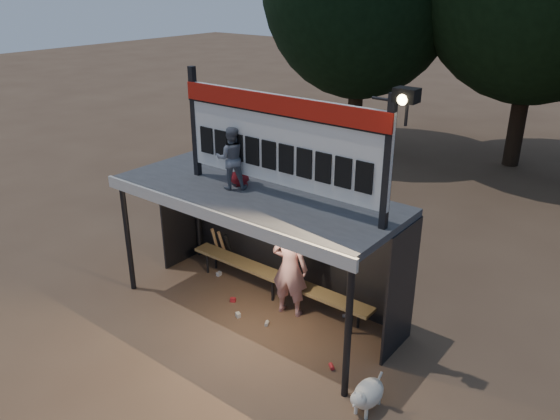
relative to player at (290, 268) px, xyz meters
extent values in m
plane|color=brown|center=(-0.49, -0.31, -0.91)|extent=(80.00, 80.00, 0.00)
imported|color=white|center=(0.00, 0.00, 0.00)|extent=(0.74, 0.57, 1.81)
imported|color=slate|center=(-0.89, -0.44, 1.94)|extent=(0.65, 0.63, 1.05)
imported|color=maroon|center=(-0.92, -0.21, 1.91)|extent=(0.57, 0.57, 1.00)
cube|color=#3C3C3E|center=(-0.49, -0.31, 1.35)|extent=(5.00, 2.00, 0.12)
cube|color=silver|center=(-0.49, -1.33, 1.31)|extent=(5.10, 0.06, 0.20)
cylinder|color=black|center=(-2.89, -1.21, 0.19)|extent=(0.10, 0.10, 2.20)
cylinder|color=black|center=(1.91, -1.21, 0.19)|extent=(0.10, 0.10, 2.20)
cylinder|color=black|center=(-2.89, 0.59, 0.19)|extent=(0.10, 0.10, 2.20)
cylinder|color=black|center=(1.91, 0.59, 0.19)|extent=(0.10, 0.10, 2.20)
cube|color=black|center=(-0.49, 0.69, 0.19)|extent=(5.00, 0.04, 2.20)
cube|color=black|center=(-2.99, 0.19, 0.19)|extent=(0.04, 1.00, 2.20)
cube|color=black|center=(2.01, 0.19, 0.19)|extent=(0.04, 1.00, 2.20)
cylinder|color=black|center=(-0.49, 0.69, 1.24)|extent=(5.00, 0.06, 0.06)
cube|color=black|center=(-1.84, -0.31, 2.36)|extent=(0.10, 0.10, 1.90)
cube|color=black|center=(1.86, -0.31, 2.36)|extent=(0.10, 0.10, 1.90)
cube|color=white|center=(0.01, -0.31, 2.36)|extent=(3.80, 0.08, 1.40)
cube|color=#B8170D|center=(0.01, -0.36, 2.92)|extent=(3.80, 0.04, 0.28)
cube|color=black|center=(0.01, -0.37, 2.77)|extent=(3.80, 0.02, 0.03)
cube|color=black|center=(-1.52, -0.36, 2.11)|extent=(0.27, 0.03, 0.45)
cube|color=black|center=(-1.18, -0.36, 2.11)|extent=(0.27, 0.03, 0.45)
cube|color=black|center=(-0.84, -0.36, 2.11)|extent=(0.27, 0.03, 0.45)
cube|color=black|center=(-0.50, -0.36, 2.11)|extent=(0.27, 0.03, 0.45)
cube|color=black|center=(-0.16, -0.36, 2.11)|extent=(0.27, 0.03, 0.45)
cube|color=black|center=(0.18, -0.36, 2.11)|extent=(0.27, 0.03, 0.45)
cube|color=black|center=(0.52, -0.36, 2.11)|extent=(0.27, 0.03, 0.45)
cube|color=black|center=(0.86, -0.36, 2.11)|extent=(0.27, 0.03, 0.45)
cube|color=black|center=(1.20, -0.36, 2.11)|extent=(0.27, 0.03, 0.45)
cube|color=black|center=(1.54, -0.36, 2.11)|extent=(0.27, 0.03, 0.45)
cylinder|color=black|center=(1.81, -0.31, 3.21)|extent=(0.50, 0.04, 0.04)
cylinder|color=black|center=(2.06, -0.31, 3.06)|extent=(0.04, 0.04, 0.30)
cube|color=black|center=(2.06, -0.36, 3.31)|extent=(0.30, 0.22, 0.18)
sphere|color=#FFD88C|center=(2.06, -0.45, 3.27)|extent=(0.14, 0.14, 0.14)
cube|color=olive|center=(-0.49, 0.24, -0.46)|extent=(4.00, 0.35, 0.06)
cylinder|color=black|center=(-2.19, 0.12, -0.68)|extent=(0.05, 0.05, 0.45)
cylinder|color=black|center=(-2.19, 0.36, -0.68)|extent=(0.05, 0.05, 0.45)
cylinder|color=black|center=(-0.49, 0.12, -0.68)|extent=(0.05, 0.05, 0.45)
cylinder|color=black|center=(-0.49, 0.36, -0.68)|extent=(0.05, 0.05, 0.45)
cylinder|color=black|center=(1.21, 0.12, -0.68)|extent=(0.05, 0.05, 0.45)
cylinder|color=black|center=(1.21, 0.36, -0.68)|extent=(0.05, 0.05, 0.45)
cylinder|color=#322216|center=(-4.49, 9.69, 0.96)|extent=(0.50, 0.50, 3.74)
cylinder|color=black|center=(0.51, 11.19, 1.18)|extent=(0.50, 0.50, 4.18)
ellipsoid|color=beige|center=(2.31, -1.25, -0.64)|extent=(0.36, 0.58, 0.36)
sphere|color=#EEE4CE|center=(2.31, -1.53, -0.55)|extent=(0.22, 0.22, 0.22)
cone|color=beige|center=(2.31, -1.63, -0.57)|extent=(0.10, 0.10, 0.10)
cone|color=beige|center=(2.26, -1.55, -0.45)|extent=(0.06, 0.06, 0.07)
cone|color=beige|center=(2.36, -1.55, -0.45)|extent=(0.06, 0.06, 0.07)
cylinder|color=white|center=(2.23, -1.43, -0.82)|extent=(0.05, 0.05, 0.18)
cylinder|color=silver|center=(2.39, -1.43, -0.82)|extent=(0.05, 0.05, 0.18)
cylinder|color=silver|center=(2.23, -1.07, -0.82)|extent=(0.05, 0.05, 0.18)
cylinder|color=beige|center=(2.39, -1.07, -0.82)|extent=(0.05, 0.05, 0.18)
cylinder|color=beige|center=(2.31, -0.95, -0.57)|extent=(0.04, 0.16, 0.14)
cylinder|color=#A57B4D|center=(-2.30, 0.51, -0.48)|extent=(0.07, 0.27, 0.84)
cylinder|color=#A0744A|center=(-2.10, 0.51, -0.48)|extent=(0.08, 0.30, 0.83)
cylinder|color=black|center=(-1.90, 0.51, -0.48)|extent=(0.06, 0.32, 0.83)
cube|color=red|center=(-1.03, -0.38, -0.87)|extent=(0.12, 0.11, 0.08)
cylinder|color=#BCBCC1|center=(0.89, 0.48, -0.87)|extent=(0.14, 0.12, 0.07)
cube|color=beige|center=(-0.63, -0.69, -0.87)|extent=(0.12, 0.11, 0.08)
cylinder|color=red|center=(1.45, -0.83, -0.87)|extent=(0.13, 0.13, 0.07)
cube|color=#ADADB2|center=(-1.92, 0.16, -0.87)|extent=(0.07, 0.10, 0.08)
cylinder|color=beige|center=(-0.07, -0.57, -0.87)|extent=(0.11, 0.14, 0.07)
camera|label=1|loc=(5.01, -6.69, 4.65)|focal=35.00mm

